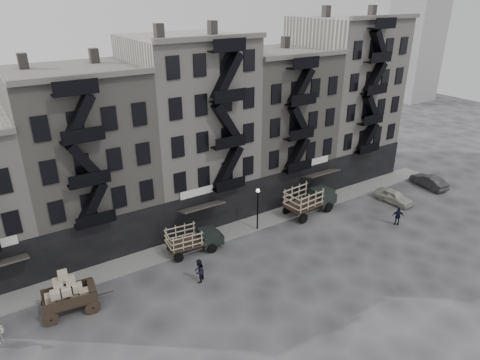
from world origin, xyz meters
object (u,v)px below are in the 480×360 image
policeman (398,216)px  wagon (66,291)px  pedestrian_mid (199,271)px  car_far (429,181)px  stake_truck_east (310,198)px  car_east (394,197)px  stake_truck_west (193,238)px

policeman → wagon: bearing=34.4°
pedestrian_mid → policeman: 20.22m
car_far → policeman: size_ratio=2.38×
stake_truck_east → car_east: 9.60m
stake_truck_west → wagon: bearing=-163.1°
stake_truck_west → stake_truck_east: bearing=5.8°
wagon → stake_truck_west: 10.98m
wagon → car_far: (39.42, -0.47, -1.09)m
stake_truck_west → pedestrian_mid: size_ratio=2.53×
wagon → stake_truck_east: (23.84, 2.17, -0.13)m
pedestrian_mid → wagon: bearing=-52.8°
wagon → stake_truck_east: 23.94m
policeman → car_east: bearing=-94.5°
stake_truck_west → car_far: 28.78m
stake_truck_east → pedestrian_mid: bearing=-170.5°
stake_truck_east → policeman: 8.45m
policeman → stake_truck_east: bearing=-7.2°
wagon → policeman: (29.28, -4.26, -0.89)m
wagon → pedestrian_mid: bearing=-4.7°
stake_truck_east → car_far: size_ratio=1.38×
stake_truck_west → pedestrian_mid: 4.29m
car_east → policeman: policeman is taller
wagon → car_east: bearing=5.0°
wagon → policeman: bearing=-1.7°
wagon → car_far: size_ratio=0.90×
stake_truck_west → car_east: 22.34m
wagon → stake_truck_east: wagon is taller
pedestrian_mid → stake_truck_west: bearing=-152.8°
stake_truck_west → policeman: (18.52, -6.40, -0.45)m
car_far → pedestrian_mid: bearing=9.5°
wagon → car_east: (32.88, -0.92, -1.13)m
wagon → pedestrian_mid: 9.42m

